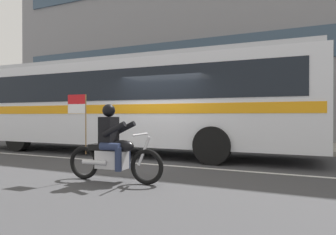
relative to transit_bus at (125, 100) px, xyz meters
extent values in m
plane|color=#3D3D3F|center=(1.95, -1.19, -1.88)|extent=(60.00, 60.00, 0.00)
cube|color=#A39E93|center=(1.95, 3.91, -1.81)|extent=(28.00, 3.80, 0.15)
cube|color=silver|center=(1.95, -1.79, -1.88)|extent=(26.60, 0.14, 0.01)
cube|color=gray|center=(1.95, 6.21, 4.65)|extent=(28.00, 0.80, 13.07)
cube|color=#384C60|center=(1.95, 5.77, 2.69)|extent=(25.76, 0.10, 1.40)
cube|color=silver|center=(0.00, 0.01, -0.15)|extent=(12.75, 2.78, 2.70)
cube|color=black|center=(0.00, 0.01, 0.40)|extent=(11.74, 2.80, 0.96)
cube|color=orange|center=(0.00, 0.01, -0.35)|extent=(12.50, 2.80, 0.28)
cube|color=#BABCC3|center=(0.00, 0.01, 1.26)|extent=(12.50, 2.65, 0.16)
cylinder|color=black|center=(-3.94, -1.17, -1.36)|extent=(1.04, 0.30, 1.04)
cylinder|color=black|center=(3.50, -1.17, -1.36)|extent=(1.04, 0.30, 1.04)
torus|color=black|center=(3.02, -3.99, -1.54)|extent=(0.69, 0.13, 0.69)
torus|color=black|center=(1.57, -4.08, -1.54)|extent=(0.69, 0.13, 0.69)
cube|color=silver|center=(2.24, -4.04, -1.44)|extent=(0.66, 0.32, 0.36)
ellipsoid|color=black|center=(2.49, -4.02, -1.16)|extent=(0.50, 0.31, 0.24)
cube|color=black|center=(2.04, -4.05, -1.20)|extent=(0.58, 0.29, 0.12)
cylinder|color=silver|center=(2.96, -3.99, -1.24)|extent=(0.28, 0.07, 0.58)
cylinder|color=silver|center=(2.88, -4.00, -0.92)|extent=(0.08, 0.64, 0.04)
cylinder|color=silver|center=(1.95, -4.21, -1.49)|extent=(0.55, 0.12, 0.09)
cube|color=black|center=(2.17, -4.04, -0.86)|extent=(0.30, 0.38, 0.56)
sphere|color=black|center=(2.17, -4.04, -0.45)|extent=(0.26, 0.26, 0.26)
cylinder|color=#232D4C|center=(2.30, -3.85, -1.16)|extent=(0.43, 0.18, 0.15)
cylinder|color=#232D4C|center=(2.48, -3.84, -1.40)|extent=(0.13, 0.13, 0.46)
cylinder|color=#232D4C|center=(2.32, -4.21, -1.16)|extent=(0.43, 0.18, 0.15)
cylinder|color=#232D4C|center=(2.50, -4.20, -1.40)|extent=(0.13, 0.13, 0.46)
cylinder|color=black|center=(2.40, -3.83, -0.82)|extent=(0.52, 0.14, 0.32)
cylinder|color=black|center=(2.43, -4.22, -0.82)|extent=(0.52, 0.14, 0.32)
cylinder|color=olive|center=(1.62, -4.07, -0.73)|extent=(0.02, 0.02, 1.25)
cube|color=red|center=(1.39, -4.09, -0.21)|extent=(0.44, 0.05, 0.20)
cube|color=white|center=(1.39, -4.09, -0.41)|extent=(0.44, 0.05, 0.20)
camera|label=1|loc=(5.82, -9.15, -0.55)|focal=32.59mm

